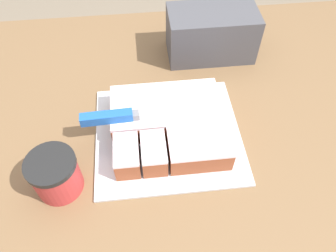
% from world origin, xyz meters
% --- Properties ---
extents(countertop, '(1.40, 1.10, 0.93)m').
position_xyz_m(countertop, '(0.00, 0.00, 0.47)').
color(countertop, brown).
rests_on(countertop, ground_plane).
extents(cake_board, '(0.33, 0.30, 0.01)m').
position_xyz_m(cake_board, '(0.04, 0.05, 0.94)').
color(cake_board, silver).
rests_on(cake_board, countertop).
extents(cake, '(0.25, 0.22, 0.06)m').
position_xyz_m(cake, '(0.04, 0.05, 0.97)').
color(cake, '#994C2D').
rests_on(cake, cake_board).
extents(knife, '(0.28, 0.03, 0.02)m').
position_xyz_m(knife, '(-0.07, 0.06, 1.00)').
color(knife, silver).
rests_on(knife, cake).
extents(coffee_cup, '(0.10, 0.10, 0.09)m').
position_xyz_m(coffee_cup, '(-0.20, -0.05, 0.98)').
color(coffee_cup, '#B23333').
rests_on(coffee_cup, countertop).
extents(storage_box, '(0.23, 0.13, 0.13)m').
position_xyz_m(storage_box, '(0.19, 0.33, 1.00)').
color(storage_box, '#47474C').
rests_on(storage_box, countertop).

